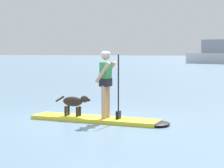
# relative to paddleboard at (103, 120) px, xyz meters

# --- Properties ---
(ground_plane) EXTENTS (400.00, 400.00, 0.00)m
(ground_plane) POSITION_rel_paddleboard_xyz_m (-0.23, -0.02, -0.05)
(ground_plane) COLOR slate
(paddleboard) EXTENTS (3.75, 0.98, 0.10)m
(paddleboard) POSITION_rel_paddleboard_xyz_m (0.00, 0.00, 0.00)
(paddleboard) COLOR yellow
(paddleboard) RESTS_ON ground_plane
(person_paddler) EXTENTS (0.62, 0.50, 1.72)m
(person_paddler) POSITION_rel_paddleboard_xyz_m (0.10, 0.01, 1.04)
(person_paddler) COLOR tan
(person_paddler) RESTS_ON paddleboard
(dog) EXTENTS (1.04, 0.26, 0.55)m
(dog) POSITION_rel_paddleboard_xyz_m (-0.83, -0.06, 0.42)
(dog) COLOR #2D231E
(dog) RESTS_ON paddleboard
(moored_boat_starboard) EXTENTS (12.08, 3.06, 11.41)m
(moored_boat_starboard) POSITION_rel_paddleboard_xyz_m (-8.13, 56.11, 1.38)
(moored_boat_starboard) COLOR silver
(moored_boat_starboard) RESTS_ON ground_plane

